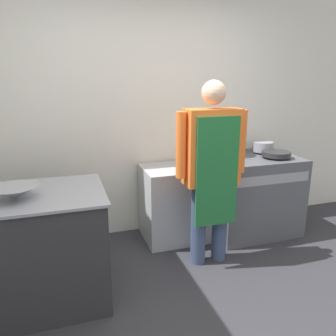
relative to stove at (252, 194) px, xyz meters
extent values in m
plane|color=#2D2D33|center=(-1.13, -1.31, -0.44)|extent=(14.00, 14.00, 0.00)
cube|color=silver|center=(-1.13, 0.44, 0.91)|extent=(8.00, 0.05, 2.70)
cube|color=#2D2D33|center=(-2.22, -0.59, -0.01)|extent=(0.99, 0.76, 0.86)
cube|color=gray|center=(-2.22, -0.59, 0.43)|extent=(1.03, 0.79, 0.02)
cube|color=#4C4F56|center=(0.00, 0.00, 0.00)|extent=(0.95, 0.72, 0.87)
cube|color=gray|center=(0.00, -0.34, 0.28)|extent=(0.87, 0.03, 0.10)
cube|color=gray|center=(0.00, 0.35, 0.44)|extent=(0.95, 0.03, 0.02)
cube|color=#A8ADB2|center=(-0.87, 0.11, -0.04)|extent=(0.70, 0.57, 0.79)
cube|color=silver|center=(-0.87, -0.17, 0.00)|extent=(0.59, 0.02, 0.56)
cylinder|color=#38476B|center=(-0.85, -0.46, -0.05)|extent=(0.14, 0.14, 0.77)
cylinder|color=#38476B|center=(-0.63, -0.46, -0.05)|extent=(0.14, 0.14, 0.77)
cube|color=orange|center=(-0.74, -0.46, 0.67)|extent=(0.49, 0.22, 0.67)
cube|color=#1E6633|center=(-0.74, -0.58, 0.47)|extent=(0.39, 0.02, 0.96)
cylinder|color=orange|center=(-1.02, -0.46, 0.71)|extent=(0.09, 0.09, 0.57)
cylinder|color=orange|center=(-0.45, -0.46, 0.71)|extent=(0.09, 0.09, 0.57)
sphere|color=beige|center=(-0.74, -0.46, 1.14)|extent=(0.21, 0.21, 0.21)
cone|color=gray|center=(-2.33, -0.66, 0.49)|extent=(0.33, 0.33, 0.09)
cylinder|color=gray|center=(-0.21, 0.13, 0.54)|extent=(0.27, 0.27, 0.17)
ellipsoid|color=gray|center=(-0.21, 0.13, 0.65)|extent=(0.27, 0.27, 0.05)
cylinder|color=#262628|center=(0.19, -0.13, 0.48)|extent=(0.30, 0.30, 0.05)
cylinder|color=gray|center=(0.19, 0.13, 0.51)|extent=(0.23, 0.23, 0.11)
camera|label=1|loc=(-1.97, -3.03, 1.24)|focal=35.00mm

